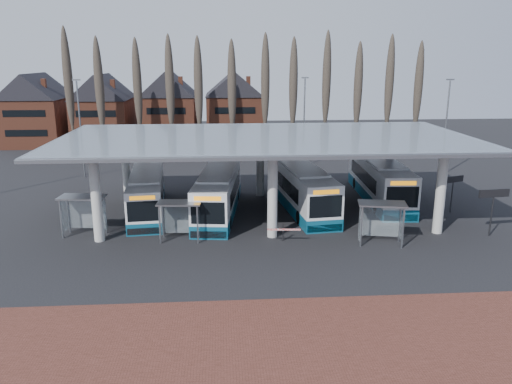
{
  "coord_description": "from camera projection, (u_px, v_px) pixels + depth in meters",
  "views": [
    {
      "loc": [
        -3.45,
        -30.64,
        12.24
      ],
      "look_at": [
        -0.83,
        7.0,
        2.07
      ],
      "focal_mm": 35.0,
      "sensor_mm": 36.0,
      "label": 1
    }
  ],
  "objects": [
    {
      "name": "info_sign_1",
      "position": [
        453.0,
        182.0,
        40.25
      ],
      "size": [
        1.95,
        0.8,
        3.03
      ],
      "rotation": [
        0.0,
        0.0,
        0.35
      ],
      "color": "black",
      "rests_on": "ground"
    },
    {
      "name": "townhouse_row",
      "position": [
        137.0,
        103.0,
        72.71
      ],
      "size": [
        36.8,
        10.3,
        12.25
      ],
      "color": "brown",
      "rests_on": "ground"
    },
    {
      "name": "bus_0",
      "position": [
        147.0,
        193.0,
        40.76
      ],
      "size": [
        3.64,
        12.01,
        3.29
      ],
      "rotation": [
        0.0,
        0.0,
        0.09
      ],
      "color": "white",
      "rests_on": "ground"
    },
    {
      "name": "barrier",
      "position": [
        284.0,
        230.0,
        33.97
      ],
      "size": [
        2.26,
        0.69,
        1.13
      ],
      "rotation": [
        0.0,
        0.0,
        -0.07
      ],
      "color": "black",
      "rests_on": "ground"
    },
    {
      "name": "poplar_row",
      "position": [
        248.0,
        86.0,
        62.43
      ],
      "size": [
        45.1,
        1.1,
        14.5
      ],
      "color": "#473D33",
      "rests_on": "ground"
    },
    {
      "name": "ground",
      "position": [
        276.0,
        250.0,
        32.93
      ],
      "size": [
        140.0,
        140.0,
        0.0
      ],
      "primitive_type": "plane",
      "color": "black",
      "rests_on": "ground"
    },
    {
      "name": "shelter_1",
      "position": [
        180.0,
        212.0,
        34.23
      ],
      "size": [
        3.07,
        1.69,
        2.76
      ],
      "rotation": [
        0.0,
        0.0,
        -0.07
      ],
      "color": "gray",
      "rests_on": "ground"
    },
    {
      "name": "station_canopy",
      "position": [
        266.0,
        144.0,
        39.15
      ],
      "size": [
        32.0,
        16.0,
        6.34
      ],
      "color": "silver",
      "rests_on": "ground"
    },
    {
      "name": "brick_strip",
      "position": [
        306.0,
        353.0,
        21.36
      ],
      "size": [
        70.0,
        10.0,
        0.03
      ],
      "primitive_type": "cube",
      "color": "brown",
      "rests_on": "ground"
    },
    {
      "name": "bus_1",
      "position": [
        218.0,
        193.0,
        40.4
      ],
      "size": [
        4.06,
        12.82,
        3.5
      ],
      "rotation": [
        0.0,
        0.0,
        -0.11
      ],
      "color": "white",
      "rests_on": "ground"
    },
    {
      "name": "lamp_post_c",
      "position": [
        446.0,
        126.0,
        52.14
      ],
      "size": [
        0.8,
        0.16,
        10.17
      ],
      "color": "slate",
      "rests_on": "ground"
    },
    {
      "name": "info_sign_0",
      "position": [
        494.0,
        197.0,
        34.72
      ],
      "size": [
        2.3,
        0.4,
        3.43
      ],
      "rotation": [
        0.0,
        0.0,
        0.12
      ],
      "color": "black",
      "rests_on": "ground"
    },
    {
      "name": "shelter_2",
      "position": [
        381.0,
        214.0,
        33.52
      ],
      "size": [
        3.38,
        2.14,
        2.91
      ],
      "rotation": [
        0.0,
        0.0,
        -0.19
      ],
      "color": "gray",
      "rests_on": "ground"
    },
    {
      "name": "shelter_0",
      "position": [
        84.0,
        206.0,
        35.14
      ],
      "size": [
        3.29,
        1.91,
        2.9
      ],
      "rotation": [
        0.0,
        0.0,
        -0.12
      ],
      "color": "gray",
      "rests_on": "ground"
    },
    {
      "name": "lamp_post_b",
      "position": [
        304.0,
        120.0,
        56.98
      ],
      "size": [
        0.8,
        0.16,
        10.17
      ],
      "color": "slate",
      "rests_on": "ground"
    },
    {
      "name": "bus_2",
      "position": [
        301.0,
        188.0,
        41.78
      ],
      "size": [
        4.21,
        13.2,
        3.61
      ],
      "rotation": [
        0.0,
        0.0,
        0.11
      ],
      "color": "white",
      "rests_on": "ground"
    },
    {
      "name": "bus_3",
      "position": [
        379.0,
        180.0,
        44.29
      ],
      "size": [
        3.46,
        13.3,
        3.66
      ],
      "rotation": [
        0.0,
        0.0,
        -0.05
      ],
      "color": "white",
      "rests_on": "ground"
    },
    {
      "name": "lamp_post_a",
      "position": [
        81.0,
        127.0,
        51.52
      ],
      "size": [
        0.8,
        0.16,
        10.17
      ],
      "color": "slate",
      "rests_on": "ground"
    }
  ]
}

